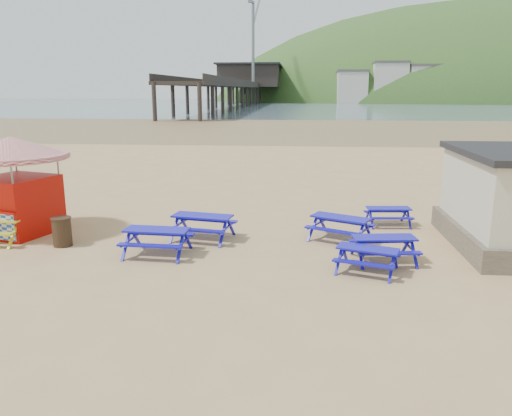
# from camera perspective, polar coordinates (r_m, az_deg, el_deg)

# --- Properties ---
(ground) EXTENTS (400.00, 400.00, 0.00)m
(ground) POSITION_cam_1_polar(r_m,az_deg,el_deg) (15.99, -1.57, -4.71)
(ground) COLOR tan
(ground) RESTS_ON ground
(wet_sand) EXTENTS (400.00, 400.00, 0.00)m
(wet_sand) POSITION_cam_1_polar(r_m,az_deg,el_deg) (70.30, 3.62, 9.30)
(wet_sand) COLOR olive
(wet_sand) RESTS_ON ground
(sea) EXTENTS (400.00, 400.00, 0.00)m
(sea) POSITION_cam_1_polar(r_m,az_deg,el_deg) (185.18, 4.58, 11.79)
(sea) COLOR #4B5D6B
(sea) RESTS_ON ground
(picnic_table_blue_a) EXTENTS (2.26, 1.95, 0.84)m
(picnic_table_blue_a) POSITION_cam_1_polar(r_m,az_deg,el_deg) (17.01, -6.12, -2.19)
(picnic_table_blue_a) COLOR #210CB3
(picnic_table_blue_a) RESTS_ON ground
(picnic_table_blue_b) EXTENTS (2.43, 2.26, 0.81)m
(picnic_table_blue_b) POSITION_cam_1_polar(r_m,az_deg,el_deg) (17.06, 9.59, -2.31)
(picnic_table_blue_b) COLOR #210CB3
(picnic_table_blue_b) RESTS_ON ground
(picnic_table_blue_c) EXTENTS (1.71, 1.42, 0.67)m
(picnic_table_blue_c) POSITION_cam_1_polar(r_m,az_deg,el_deg) (19.32, 14.85, -0.93)
(picnic_table_blue_c) COLOR #210CB3
(picnic_table_blue_c) RESTS_ON ground
(picnic_table_blue_d) EXTENTS (2.05, 1.69, 0.82)m
(picnic_table_blue_d) POSITION_cam_1_polar(r_m,az_deg,el_deg) (15.64, -11.21, -3.80)
(picnic_table_blue_d) COLOR #210CB3
(picnic_table_blue_d) RESTS_ON ground
(picnic_table_blue_e) EXTENTS (2.01, 1.81, 0.70)m
(picnic_table_blue_e) POSITION_cam_1_polar(r_m,az_deg,el_deg) (14.29, 12.60, -5.79)
(picnic_table_blue_e) COLOR #210CB3
(picnic_table_blue_e) RESTS_ON ground
(picnic_table_blue_f) EXTENTS (1.98, 1.67, 0.76)m
(picnic_table_blue_f) POSITION_cam_1_polar(r_m,az_deg,el_deg) (15.23, 14.39, -4.57)
(picnic_table_blue_f) COLOR #210CB3
(picnic_table_blue_f) RESTS_ON ground
(ice_cream_kiosk) EXTENTS (4.78, 4.78, 3.42)m
(ice_cream_kiosk) POSITION_cam_1_polar(r_m,az_deg,el_deg) (19.24, -25.89, 3.63)
(ice_cream_kiosk) COLOR #B30C03
(ice_cream_kiosk) RESTS_ON ground
(litter_bin) EXTENTS (0.65, 0.65, 0.95)m
(litter_bin) POSITION_cam_1_polar(r_m,az_deg,el_deg) (17.37, -21.29, -2.51)
(litter_bin) COLOR #332516
(litter_bin) RESTS_ON ground
(pier) EXTENTS (24.00, 220.00, 39.29)m
(pier) POSITION_cam_1_polar(r_m,az_deg,el_deg) (194.34, -0.83, 13.51)
(pier) COLOR black
(pier) RESTS_ON ground
(headland_town) EXTENTS (264.00, 144.00, 108.00)m
(headland_town) POSITION_cam_1_polar(r_m,az_deg,el_deg) (260.62, 25.13, 8.86)
(headland_town) COLOR #2D4C1E
(headland_town) RESTS_ON ground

